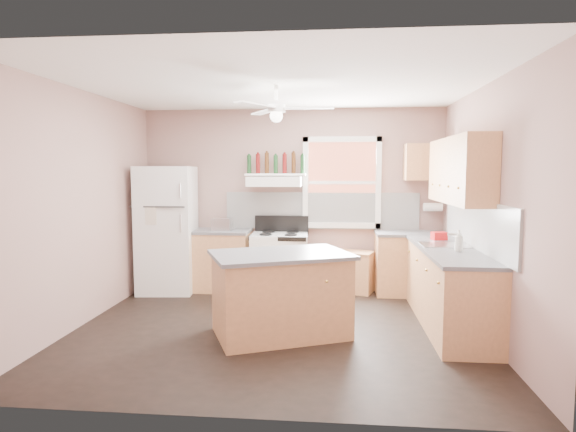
# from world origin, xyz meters

# --- Properties ---
(floor) EXTENTS (4.50, 4.50, 0.00)m
(floor) POSITION_xyz_m (0.00, 0.00, 0.00)
(floor) COLOR black
(floor) RESTS_ON ground
(ceiling) EXTENTS (4.50, 4.50, 0.00)m
(ceiling) POSITION_xyz_m (0.00, 0.00, 2.70)
(ceiling) COLOR white
(ceiling) RESTS_ON ground
(wall_back) EXTENTS (4.50, 0.05, 2.70)m
(wall_back) POSITION_xyz_m (0.00, 2.02, 1.35)
(wall_back) COLOR gray
(wall_back) RESTS_ON ground
(wall_right) EXTENTS (0.05, 4.00, 2.70)m
(wall_right) POSITION_xyz_m (2.27, 0.00, 1.35)
(wall_right) COLOR gray
(wall_right) RESTS_ON ground
(wall_left) EXTENTS (0.05, 4.00, 2.70)m
(wall_left) POSITION_xyz_m (-2.27, 0.00, 1.35)
(wall_left) COLOR gray
(wall_left) RESTS_ON ground
(backsplash_back) EXTENTS (2.90, 0.03, 0.55)m
(backsplash_back) POSITION_xyz_m (0.45, 1.99, 1.18)
(backsplash_back) COLOR white
(backsplash_back) RESTS_ON wall_back
(backsplash_right) EXTENTS (0.03, 2.60, 0.55)m
(backsplash_right) POSITION_xyz_m (2.23, 0.30, 1.18)
(backsplash_right) COLOR white
(backsplash_right) RESTS_ON wall_right
(window_view) EXTENTS (1.00, 0.02, 1.20)m
(window_view) POSITION_xyz_m (0.75, 1.98, 1.60)
(window_view) COLOR brown
(window_view) RESTS_ON wall_back
(window_frame) EXTENTS (1.16, 0.07, 1.36)m
(window_frame) POSITION_xyz_m (0.75, 1.96, 1.60)
(window_frame) COLOR white
(window_frame) RESTS_ON wall_back
(refrigerator) EXTENTS (0.85, 0.83, 1.84)m
(refrigerator) POSITION_xyz_m (-1.80, 1.55, 0.92)
(refrigerator) COLOR white
(refrigerator) RESTS_ON floor
(base_cabinet_left) EXTENTS (0.90, 0.60, 0.86)m
(base_cabinet_left) POSITION_xyz_m (-1.06, 1.70, 0.43)
(base_cabinet_left) COLOR #AB7447
(base_cabinet_left) RESTS_ON floor
(counter_left) EXTENTS (0.92, 0.62, 0.04)m
(counter_left) POSITION_xyz_m (-1.06, 1.70, 0.88)
(counter_left) COLOR #515154
(counter_left) RESTS_ON base_cabinet_left
(toaster) EXTENTS (0.29, 0.18, 0.18)m
(toaster) POSITION_xyz_m (-1.00, 1.64, 0.99)
(toaster) COLOR silver
(toaster) RESTS_ON counter_left
(stove) EXTENTS (0.85, 0.68, 0.86)m
(stove) POSITION_xyz_m (-0.15, 1.63, 0.43)
(stove) COLOR white
(stove) RESTS_ON floor
(range_hood) EXTENTS (0.78, 0.50, 0.14)m
(range_hood) POSITION_xyz_m (-0.23, 1.75, 1.62)
(range_hood) COLOR white
(range_hood) RESTS_ON wall_back
(bottle_shelf) EXTENTS (0.90, 0.26, 0.03)m
(bottle_shelf) POSITION_xyz_m (-0.23, 1.87, 1.72)
(bottle_shelf) COLOR white
(bottle_shelf) RESTS_ON range_hood
(cart) EXTENTS (0.68, 0.55, 0.59)m
(cart) POSITION_xyz_m (0.91, 1.75, 0.29)
(cart) COLOR #AB7447
(cart) RESTS_ON floor
(base_cabinet_corner) EXTENTS (1.00, 0.60, 0.86)m
(base_cabinet_corner) POSITION_xyz_m (1.75, 1.70, 0.43)
(base_cabinet_corner) COLOR #AB7447
(base_cabinet_corner) RESTS_ON floor
(base_cabinet_right) EXTENTS (0.60, 2.20, 0.86)m
(base_cabinet_right) POSITION_xyz_m (1.95, 0.30, 0.43)
(base_cabinet_right) COLOR #AB7447
(base_cabinet_right) RESTS_ON floor
(counter_corner) EXTENTS (1.02, 0.62, 0.04)m
(counter_corner) POSITION_xyz_m (1.75, 1.70, 0.88)
(counter_corner) COLOR #515154
(counter_corner) RESTS_ON base_cabinet_corner
(counter_right) EXTENTS (0.62, 2.22, 0.04)m
(counter_right) POSITION_xyz_m (1.94, 0.30, 0.88)
(counter_right) COLOR #515154
(counter_right) RESTS_ON base_cabinet_right
(sink) EXTENTS (0.55, 0.45, 0.03)m
(sink) POSITION_xyz_m (1.94, 0.50, 0.90)
(sink) COLOR silver
(sink) RESTS_ON counter_right
(faucet) EXTENTS (0.03, 0.03, 0.14)m
(faucet) POSITION_xyz_m (2.10, 0.50, 0.97)
(faucet) COLOR silver
(faucet) RESTS_ON sink
(upper_cabinet_right) EXTENTS (0.33, 1.80, 0.76)m
(upper_cabinet_right) POSITION_xyz_m (2.08, 0.50, 1.78)
(upper_cabinet_right) COLOR #AB7447
(upper_cabinet_right) RESTS_ON wall_right
(upper_cabinet_corner) EXTENTS (0.60, 0.33, 0.52)m
(upper_cabinet_corner) POSITION_xyz_m (1.95, 1.83, 1.90)
(upper_cabinet_corner) COLOR #AB7447
(upper_cabinet_corner) RESTS_ON wall_back
(paper_towel) EXTENTS (0.26, 0.12, 0.12)m
(paper_towel) POSITION_xyz_m (2.07, 1.86, 1.25)
(paper_towel) COLOR white
(paper_towel) RESTS_ON wall_back
(island) EXTENTS (1.58, 1.32, 0.86)m
(island) POSITION_xyz_m (0.07, -0.20, 0.43)
(island) COLOR #AB7447
(island) RESTS_ON floor
(island_top) EXTENTS (1.69, 1.42, 0.04)m
(island_top) POSITION_xyz_m (0.07, -0.20, 0.88)
(island_top) COLOR #515154
(island_top) RESTS_ON island
(ceiling_fan_hub) EXTENTS (0.20, 0.20, 0.08)m
(ceiling_fan_hub) POSITION_xyz_m (0.00, 0.00, 2.45)
(ceiling_fan_hub) COLOR white
(ceiling_fan_hub) RESTS_ON ceiling
(soap_bottle) EXTENTS (0.12, 0.12, 0.24)m
(soap_bottle) POSITION_xyz_m (1.99, 0.05, 1.02)
(soap_bottle) COLOR silver
(soap_bottle) RESTS_ON counter_right
(red_caddy) EXTENTS (0.20, 0.16, 0.10)m
(red_caddy) POSITION_xyz_m (1.97, 0.95, 0.95)
(red_caddy) COLOR red
(red_caddy) RESTS_ON counter_right
(wine_bottles) EXTENTS (0.86, 0.06, 0.31)m
(wine_bottles) POSITION_xyz_m (-0.23, 1.87, 1.88)
(wine_bottles) COLOR #143819
(wine_bottles) RESTS_ON bottle_shelf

